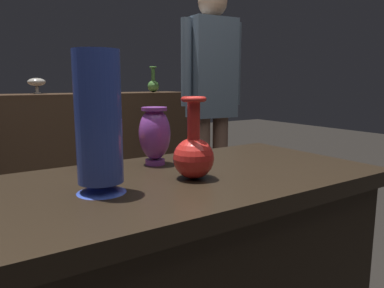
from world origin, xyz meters
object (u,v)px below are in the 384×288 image
object	(u,v)px
vase_centerpiece	(194,153)
visitor_near_right	(212,93)
vase_left_accent	(98,147)
vase_right_accent	(99,124)
shelf_vase_center	(37,82)
shelf_vase_far_right	(153,84)
shelf_vase_right	(105,80)
vase_tall_behind	(155,134)

from	to	relation	value
vase_centerpiece	visitor_near_right	size ratio (longest dim) A/B	0.14
vase_left_accent	vase_right_accent	distance (m)	0.30
vase_left_accent	vase_right_accent	xyz separation A→B (m)	(-0.09, -0.27, 0.11)
visitor_near_right	shelf_vase_center	bearing A→B (deg)	-46.65
vase_left_accent	shelf_vase_far_right	distance (m)	2.35
vase_centerpiece	shelf_vase_far_right	bearing A→B (deg)	64.98
shelf_vase_center	shelf_vase_right	distance (m)	0.54
vase_tall_behind	shelf_vase_center	bearing A→B (deg)	89.28
vase_left_accent	shelf_vase_right	world-z (taller)	shelf_vase_right
shelf_vase_center	vase_left_accent	bearing A→B (deg)	-95.89
vase_left_accent	shelf_vase_center	size ratio (longest dim) A/B	0.86
vase_centerpiece	shelf_vase_far_right	size ratio (longest dim) A/B	1.01
vase_centerpiece	shelf_vase_far_right	world-z (taller)	shelf_vase_far_right
shelf_vase_right	visitor_near_right	bearing A→B (deg)	-68.38
shelf_vase_right	shelf_vase_center	bearing A→B (deg)	165.16
vase_left_accent	shelf_vase_far_right	size ratio (longest dim) A/B	0.50
vase_tall_behind	visitor_near_right	xyz separation A→B (m)	(0.94, 0.94, 0.10)
shelf_vase_far_right	shelf_vase_right	distance (m)	0.53
vase_left_accent	shelf_vase_right	size ratio (longest dim) A/B	0.57
vase_centerpiece	vase_tall_behind	world-z (taller)	vase_centerpiece
vase_left_accent	shelf_vase_right	bearing A→B (deg)	68.85
shelf_vase_center	visitor_near_right	xyz separation A→B (m)	(0.92, -1.14, -0.07)
shelf_vase_far_right	shelf_vase_center	bearing A→B (deg)	177.97
vase_right_accent	visitor_near_right	xyz separation A→B (m)	(1.21, 1.15, 0.03)
vase_right_accent	shelf_vase_right	bearing A→B (deg)	69.19
visitor_near_right	shelf_vase_right	bearing A→B (deg)	-63.87
vase_right_accent	shelf_vase_right	distance (m)	2.31
vase_centerpiece	shelf_vase_right	size ratio (longest dim) A/B	1.15
vase_tall_behind	vase_left_accent	world-z (taller)	vase_tall_behind
shelf_vase_center	shelf_vase_far_right	xyz separation A→B (m)	(1.04, -0.04, -0.02)
vase_left_accent	shelf_vase_right	distance (m)	2.03
vase_centerpiece	vase_left_accent	bearing A→B (deg)	123.50
visitor_near_right	shelf_vase_far_right	bearing A→B (deg)	-91.89
shelf_vase_far_right	shelf_vase_right	bearing A→B (deg)	-169.03
vase_left_accent	shelf_vase_far_right	xyz separation A→B (m)	(1.25, 1.98, 0.19)
vase_centerpiece	vase_left_accent	xyz separation A→B (m)	(-0.19, 0.29, -0.01)
vase_tall_behind	vase_right_accent	xyz separation A→B (m)	(-0.27, -0.22, 0.07)
vase_tall_behind	shelf_vase_right	distance (m)	2.02
vase_right_accent	vase_centerpiece	bearing A→B (deg)	-3.18
vase_tall_behind	shelf_vase_right	bearing A→B (deg)	74.26
vase_right_accent	vase_tall_behind	bearing A→B (deg)	38.41
vase_tall_behind	visitor_near_right	distance (m)	1.33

